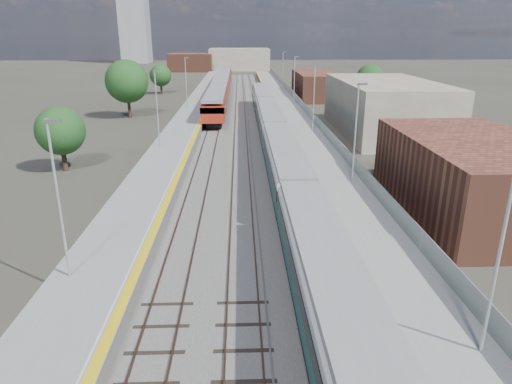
{
  "coord_description": "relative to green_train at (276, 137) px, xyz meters",
  "views": [
    {
      "loc": [
        -2.03,
        -11.42,
        11.92
      ],
      "look_at": [
        -1.06,
        16.39,
        2.2
      ],
      "focal_mm": 32.0,
      "sensor_mm": 36.0,
      "label": 1
    }
  ],
  "objects": [
    {
      "name": "platform_left",
      "position": [
        -10.55,
        19.31,
        -1.59
      ],
      "size": [
        4.3,
        155.0,
        8.52
      ],
      "color": "slate",
      "rests_on": "ground"
    },
    {
      "name": "green_train",
      "position": [
        0.0,
        0.0,
        0.0
      ],
      "size": [
        2.72,
        75.81,
        2.99
      ],
      "color": "black",
      "rests_on": "ground"
    },
    {
      "name": "tree_c",
      "position": [
        -19.66,
        51.64,
        1.63
      ],
      "size": [
        4.38,
        4.38,
        5.94
      ],
      "color": "#382619",
      "rests_on": "ground"
    },
    {
      "name": "red_train",
      "position": [
        -7.0,
        43.72,
        0.19
      ],
      "size": [
        3.08,
        62.36,
        3.89
      ],
      "color": "black",
      "rests_on": "ground"
    },
    {
      "name": "platform_right",
      "position": [
        3.78,
        19.31,
        -1.57
      ],
      "size": [
        4.7,
        155.0,
        8.52
      ],
      "color": "slate",
      "rests_on": "ground"
    },
    {
      "name": "buildings",
      "position": [
        -19.62,
        105.42,
        8.6
      ],
      "size": [
        72.0,
        185.5,
        40.0
      ],
      "color": "brown",
      "rests_on": "ground"
    },
    {
      "name": "tree_a",
      "position": [
        -19.54,
        -3.96,
        1.59
      ],
      "size": [
        4.34,
        4.34,
        5.88
      ],
      "color": "#382619",
      "rests_on": "ground"
    },
    {
      "name": "ground",
      "position": [
        -1.5,
        16.82,
        -2.11
      ],
      "size": [
        320.0,
        320.0,
        0.0
      ],
      "primitive_type": "plane",
      "color": "#47443A",
      "rests_on": "ground"
    },
    {
      "name": "tree_b",
      "position": [
        -19.9,
        23.69,
        3.17
      ],
      "size": [
        6.18,
        6.18,
        8.37
      ],
      "color": "#382619",
      "rests_on": "ground"
    },
    {
      "name": "tree_d",
      "position": [
        19.71,
        37.96,
        2.14
      ],
      "size": [
        4.98,
        4.98,
        6.76
      ],
      "color": "#382619",
      "rests_on": "ground"
    },
    {
      "name": "tracks",
      "position": [
        -3.15,
        20.99,
        -2.0
      ],
      "size": [
        8.96,
        160.0,
        0.17
      ],
      "color": "#4C3323",
      "rests_on": "ground"
    },
    {
      "name": "ballast_bed",
      "position": [
        -3.75,
        19.32,
        -2.08
      ],
      "size": [
        10.5,
        155.0,
        0.06
      ],
      "primitive_type": "cube",
      "color": "#565451",
      "rests_on": "ground"
    }
  ]
}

